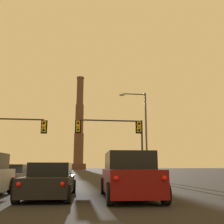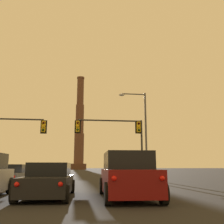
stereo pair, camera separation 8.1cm
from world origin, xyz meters
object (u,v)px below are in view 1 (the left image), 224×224
(suv_right_lane_second, at_px, (129,176))
(smokestack, at_px, (79,132))
(sedan_left_lane_front, at_px, (13,176))
(street_lamp, at_px, (142,126))
(traffic_light_overhead_left, at_px, (3,132))
(traffic_light_overhead_right, at_px, (119,133))
(sedan_center_lane_second, at_px, (50,181))

(suv_right_lane_second, xyz_separation_m, smokestack, (-1.20, 124.73, 18.23))
(sedan_left_lane_front, xyz_separation_m, street_lamp, (11.08, 7.77, 4.88))
(traffic_light_overhead_left, xyz_separation_m, smokestack, (7.54, 111.20, 14.80))
(traffic_light_overhead_left, bearing_deg, sedan_left_lane_front, -66.58)
(smokestack, bearing_deg, suv_right_lane_second, -89.45)
(sedan_left_lane_front, relative_size, traffic_light_overhead_right, 0.71)
(sedan_left_lane_front, height_order, suv_right_lane_second, suv_right_lane_second)
(sedan_center_lane_second, relative_size, street_lamp, 0.52)
(traffic_light_overhead_left, relative_size, traffic_light_overhead_right, 0.90)
(traffic_light_overhead_left, relative_size, smokestack, 0.12)
(traffic_light_overhead_right, xyz_separation_m, street_lamp, (2.78, 2.02, 1.09))
(suv_right_lane_second, xyz_separation_m, street_lamp, (4.67, 15.94, 4.65))
(smokestack, bearing_deg, traffic_light_overhead_right, -88.40)
(sedan_center_lane_second, relative_size, traffic_light_overhead_right, 0.71)
(sedan_left_lane_front, height_order, sedan_center_lane_second, same)
(suv_right_lane_second, bearing_deg, traffic_light_overhead_left, 125.41)
(sedan_left_lane_front, height_order, traffic_light_overhead_right, traffic_light_overhead_right)
(traffic_light_overhead_left, bearing_deg, traffic_light_overhead_right, 2.05)
(suv_right_lane_second, bearing_deg, traffic_light_overhead_right, 84.83)
(sedan_left_lane_front, bearing_deg, traffic_light_overhead_right, 36.67)
(traffic_light_overhead_right, relative_size, street_lamp, 0.73)
(sedan_center_lane_second, height_order, smokestack, smokestack)
(sedan_center_lane_second, bearing_deg, traffic_light_overhead_right, 71.04)
(sedan_center_lane_second, bearing_deg, traffic_light_overhead_left, 115.82)
(suv_right_lane_second, distance_m, street_lamp, 17.24)
(sedan_left_lane_front, height_order, smokestack, smokestack)
(suv_right_lane_second, relative_size, street_lamp, 0.54)
(traffic_light_overhead_left, xyz_separation_m, street_lamp, (13.40, 2.40, 1.21))
(traffic_light_overhead_right, distance_m, smokestack, 111.83)
(suv_right_lane_second, distance_m, traffic_light_overhead_left, 16.47)
(suv_right_lane_second, distance_m, smokestack, 126.06)
(sedan_left_lane_front, distance_m, suv_right_lane_second, 10.38)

